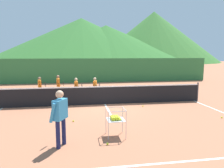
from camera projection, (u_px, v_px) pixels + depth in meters
ground_plane at (105, 104)px, 11.21m from camera, size 120.00×120.00×0.00m
line_baseline_near at (138, 165)px, 5.05m from camera, size 10.19×0.08×0.01m
line_baseline_far at (97, 89)px, 15.94m from camera, size 10.19×0.08×0.01m
line_sideline_west at (2, 108)px, 10.41m from camera, size 0.08×11.15×0.01m
line_sideline_east at (194, 101)px, 12.00m from camera, size 0.08×11.15×0.01m
line_service_center at (105, 104)px, 11.20m from camera, size 0.08×5.28×0.01m
tennis_net at (105, 95)px, 11.14m from camera, size 10.63×0.08×1.05m
instructor at (60, 113)px, 5.98m from camera, size 0.51×0.82×1.64m
student_0 at (40, 85)px, 12.87m from camera, size 0.53×0.54×1.26m
student_1 at (58, 84)px, 13.03m from camera, size 0.47×0.62×1.35m
student_2 at (76, 87)px, 12.24m from camera, size 0.47×0.59×1.27m
student_3 at (95, 86)px, 12.54m from camera, size 0.41×0.67×1.27m
ball_cart at (115, 118)px, 6.78m from camera, size 0.58×0.58×0.90m
tennis_ball_0 at (73, 121)px, 8.30m from camera, size 0.07×0.07×0.07m
tennis_ball_1 at (143, 106)px, 10.68m from camera, size 0.07×0.07×0.07m
tennis_ball_2 at (55, 116)px, 8.95m from camera, size 0.07×0.07×0.07m
tennis_ball_3 at (108, 144)px, 6.19m from camera, size 0.07×0.07×0.07m
tennis_ball_4 at (222, 117)px, 8.78m from camera, size 0.07×0.07×0.07m
windscreen_fence at (93, 70)px, 19.70m from camera, size 22.41×0.08×2.24m
hill_0 at (106, 44)px, 66.63m from camera, size 52.32×52.32×11.51m
hill_1 at (82, 40)px, 68.66m from camera, size 59.95×59.95×14.03m
hill_2 at (153, 37)px, 72.65m from camera, size 42.79×42.79×16.88m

